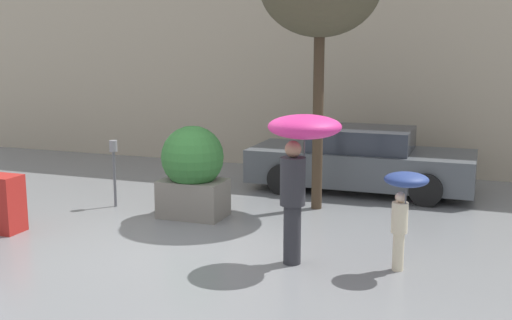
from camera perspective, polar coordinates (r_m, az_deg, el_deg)
name	(u,v)px	position (r m, az deg, el deg)	size (l,w,h in m)	color
ground_plane	(178,247)	(9.45, -6.94, -7.71)	(40.00, 40.00, 0.00)	slate
building_facade	(303,39)	(15.06, 4.24, 10.71)	(18.00, 0.30, 6.00)	#B7A88E
planter_box	(193,169)	(10.84, -5.64, -0.84)	(1.09, 1.05, 1.56)	gray
person_adult	(301,149)	(8.39, 4.01, 1.00)	(0.97, 0.97, 2.01)	#2D2D33
person_child	(404,197)	(8.37, 13.00, -3.25)	(0.56, 0.56, 1.32)	beige
parked_car_near	(361,161)	(12.94, 9.30, -0.10)	(4.38, 1.94, 1.26)	#4C5156
parking_meter	(114,159)	(11.72, -12.52, 0.09)	(0.14, 0.14, 1.21)	#595B60
newspaper_box	(4,204)	(10.74, -21.46, -3.65)	(0.50, 0.44, 0.90)	#B2231E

